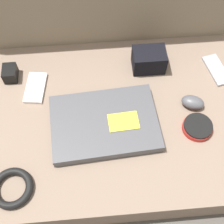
{
  "coord_description": "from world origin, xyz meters",
  "views": [
    {
      "loc": [
        -0.04,
        -0.48,
        0.97
      ],
      "look_at": [
        0.0,
        0.0,
        0.14
      ],
      "focal_mm": 50.0,
      "sensor_mm": 36.0,
      "label": 1
    }
  ],
  "objects": [
    {
      "name": "phone_black",
      "position": [
        0.37,
        0.14,
        0.12
      ],
      "size": [
        0.08,
        0.13,
        0.01
      ],
      "rotation": [
        0.0,
        0.0,
        0.21
      ],
      "color": "#99999E",
      "rests_on": "couch_seat"
    },
    {
      "name": "ground_plane",
      "position": [
        0.0,
        0.0,
        0.0
      ],
      "size": [
        8.0,
        8.0,
        0.0
      ],
      "primitive_type": "plane",
      "color": "#4C4742"
    },
    {
      "name": "couch_seat",
      "position": [
        0.0,
        0.0,
        0.06
      ],
      "size": [
        0.94,
        0.61,
        0.12
      ],
      "color": "#7A6656",
      "rests_on": "ground_plane"
    },
    {
      "name": "charger_brick",
      "position": [
        -0.32,
        0.18,
        0.14
      ],
      "size": [
        0.04,
        0.06,
        0.04
      ],
      "color": "black",
      "rests_on": "couch_seat"
    },
    {
      "name": "laptop",
      "position": [
        -0.03,
        -0.04,
        0.13
      ],
      "size": [
        0.33,
        0.24,
        0.03
      ],
      "rotation": [
        0.0,
        0.0,
        0.06
      ],
      "color": "#47474C",
      "rests_on": "couch_seat"
    },
    {
      "name": "speaker_puck",
      "position": [
        0.25,
        -0.07,
        0.13
      ],
      "size": [
        0.09,
        0.09,
        0.02
      ],
      "color": "red",
      "rests_on": "couch_seat"
    },
    {
      "name": "cable_coil",
      "position": [
        -0.29,
        -0.21,
        0.13
      ],
      "size": [
        0.12,
        0.12,
        0.02
      ],
      "color": "black",
      "rests_on": "couch_seat"
    },
    {
      "name": "camera_pouch",
      "position": [
        0.14,
        0.18,
        0.15
      ],
      "size": [
        0.11,
        0.08,
        0.07
      ],
      "color": "black",
      "rests_on": "couch_seat"
    },
    {
      "name": "computer_mouse",
      "position": [
        0.26,
        0.01,
        0.13
      ],
      "size": [
        0.08,
        0.07,
        0.04
      ],
      "rotation": [
        0.0,
        0.0,
        -0.4
      ],
      "color": "#4C4C51",
      "rests_on": "couch_seat"
    },
    {
      "name": "phone_silver",
      "position": [
        -0.24,
        0.12,
        0.12
      ],
      "size": [
        0.08,
        0.12,
        0.01
      ],
      "rotation": [
        0.0,
        0.0,
        -0.14
      ],
      "color": "silver",
      "rests_on": "couch_seat"
    }
  ]
}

